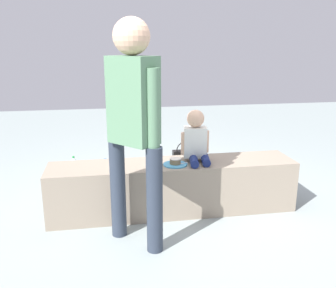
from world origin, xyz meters
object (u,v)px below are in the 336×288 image
object	(u,v)px
handbag_black_leather	(186,158)
water_bottle_far_side	(74,166)
child_seated	(196,139)
water_bottle_near_gift	(106,167)
adult_standing	(133,115)
cake_plate	(175,163)
gift_bag	(211,174)

from	to	relation	value
handbag_black_leather	water_bottle_far_side	bearing A→B (deg)	-178.54
child_seated	water_bottle_near_gift	distance (m)	1.56
child_seated	adult_standing	world-z (taller)	adult_standing
child_seated	cake_plate	distance (m)	0.30
cake_plate	handbag_black_leather	size ratio (longest dim) A/B	0.65
cake_plate	water_bottle_near_gift	bearing A→B (deg)	117.22
water_bottle_far_side	child_seated	bearing A→B (deg)	-43.92
adult_standing	handbag_black_leather	bearing A→B (deg)	65.72
water_bottle_far_side	handbag_black_leather	world-z (taller)	handbag_black_leather
water_bottle_far_side	cake_plate	bearing A→B (deg)	-51.23
child_seated	gift_bag	bearing A→B (deg)	60.00
gift_bag	water_bottle_far_side	xyz separation A→B (m)	(-1.55, 0.62, -0.02)
water_bottle_far_side	adult_standing	bearing A→B (deg)	-70.28
child_seated	cake_plate	size ratio (longest dim) A/B	2.16
water_bottle_near_gift	water_bottle_far_side	distance (m)	0.38
water_bottle_far_side	handbag_black_leather	bearing A→B (deg)	1.46
adult_standing	water_bottle_far_side	bearing A→B (deg)	109.72
water_bottle_near_gift	gift_bag	bearing A→B (deg)	-26.70
water_bottle_near_gift	adult_standing	bearing A→B (deg)	-82.10
gift_bag	child_seated	bearing A→B (deg)	-120.00
child_seated	handbag_black_leather	bearing A→B (deg)	81.70
child_seated	water_bottle_far_side	bearing A→B (deg)	136.08
gift_bag	handbag_black_leather	distance (m)	0.67
gift_bag	water_bottle_far_side	size ratio (longest dim) A/B	1.27
cake_plate	handbag_black_leather	xyz separation A→B (m)	(0.39, 1.30, -0.38)
child_seated	cake_plate	bearing A→B (deg)	-158.29
gift_bag	handbag_black_leather	xyz separation A→B (m)	(-0.15, 0.66, -0.01)
child_seated	water_bottle_near_gift	size ratio (longest dim) A/B	2.56
handbag_black_leather	adult_standing	bearing A→B (deg)	-114.28
adult_standing	cake_plate	bearing A→B (deg)	48.22
adult_standing	gift_bag	bearing A→B (deg)	49.47
adult_standing	water_bottle_near_gift	xyz separation A→B (m)	(-0.23, 1.69, -0.95)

